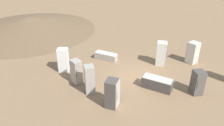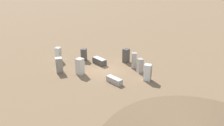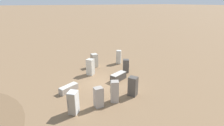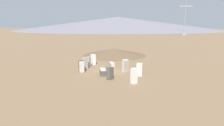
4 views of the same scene
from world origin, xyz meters
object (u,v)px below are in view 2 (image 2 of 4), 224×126
(discarded_fridge_2, at_px, (126,56))
(discarded_fridge_7, at_px, (134,60))
(discarded_fridge_9, at_px, (99,61))
(discarded_fridge_6, at_px, (58,54))
(discarded_fridge_3, at_px, (114,80))
(discarded_fridge_4, at_px, (59,65))
(discarded_fridge_1, at_px, (84,55))
(discarded_fridge_5, at_px, (80,66))
(discarded_fridge_8, at_px, (148,72))
(discarded_fridge_0, at_px, (140,66))

(discarded_fridge_2, xyz_separation_m, discarded_fridge_7, (0.19, -1.98, 0.07))
(discarded_fridge_9, bearing_deg, discarded_fridge_6, 127.48)
(discarded_fridge_9, bearing_deg, discarded_fridge_3, -111.97)
(discarded_fridge_4, bearing_deg, discarded_fridge_1, -143.81)
(discarded_fridge_2, relative_size, discarded_fridge_9, 0.84)
(discarded_fridge_3, xyz_separation_m, discarded_fridge_5, (-2.84, 3.34, 0.63))
(discarded_fridge_4, relative_size, discarded_fridge_9, 0.83)
(discarded_fridge_3, height_order, discarded_fridge_7, discarded_fridge_7)
(discarded_fridge_6, bearing_deg, discarded_fridge_3, 66.75)
(discarded_fridge_7, bearing_deg, discarded_fridge_4, 13.11)
(discarded_fridge_2, bearing_deg, discarded_fridge_1, 122.37)
(discarded_fridge_1, height_order, discarded_fridge_3, discarded_fridge_1)
(discarded_fridge_1, height_order, discarded_fridge_8, discarded_fridge_8)
(discarded_fridge_5, relative_size, discarded_fridge_7, 0.99)
(discarded_fridge_3, bearing_deg, discarded_fridge_9, 65.48)
(discarded_fridge_2, bearing_deg, discarded_fridge_0, -117.72)
(discarded_fridge_3, bearing_deg, discarded_fridge_7, 14.89)
(discarded_fridge_1, relative_size, discarded_fridge_7, 0.84)
(discarded_fridge_4, bearing_deg, discarded_fridge_9, -172.60)
(discarded_fridge_8, distance_m, discarded_fridge_9, 6.93)
(discarded_fridge_5, bearing_deg, discarded_fridge_7, -41.13)
(discarded_fridge_3, relative_size, discarded_fridge_5, 1.06)
(discarded_fridge_1, xyz_separation_m, discarded_fridge_2, (4.88, -2.38, 0.08))
(discarded_fridge_2, distance_m, discarded_fridge_5, 6.43)
(discarded_fridge_5, height_order, discarded_fridge_6, discarded_fridge_5)
(discarded_fridge_8, bearing_deg, discarded_fridge_6, -96.24)
(discarded_fridge_0, relative_size, discarded_fridge_7, 0.90)
(discarded_fridge_0, relative_size, discarded_fridge_4, 0.98)
(discarded_fridge_9, bearing_deg, discarded_fridge_4, 165.86)
(discarded_fridge_2, distance_m, discarded_fridge_7, 1.99)
(discarded_fridge_0, bearing_deg, discarded_fridge_8, -92.93)
(discarded_fridge_4, bearing_deg, discarded_fridge_3, 136.22)
(discarded_fridge_4, bearing_deg, discarded_fridge_7, 167.90)
(discarded_fridge_2, distance_m, discarded_fridge_4, 8.36)
(discarded_fridge_3, height_order, discarded_fridge_6, discarded_fridge_6)
(discarded_fridge_4, relative_size, discarded_fridge_7, 0.92)
(discarded_fridge_3, bearing_deg, discarded_fridge_6, 95.17)
(discarded_fridge_1, relative_size, discarded_fridge_4, 0.92)
(discarded_fridge_1, xyz_separation_m, discarded_fridge_5, (-1.35, -3.94, 0.14))
(discarded_fridge_1, distance_m, discarded_fridge_2, 5.43)
(discarded_fridge_0, height_order, discarded_fridge_6, discarded_fridge_6)
(discarded_fridge_0, height_order, discarded_fridge_1, discarded_fridge_0)
(discarded_fridge_0, distance_m, discarded_fridge_2, 3.47)
(discarded_fridge_4, bearing_deg, discarded_fridge_8, 147.84)
(discarded_fridge_0, xyz_separation_m, discarded_fridge_1, (-5.12, 5.84, -0.05))
(discarded_fridge_4, distance_m, discarded_fridge_9, 5.05)
(discarded_fridge_5, xyz_separation_m, discarded_fridge_6, (-1.77, 4.79, -0.02))
(discarded_fridge_2, relative_size, discarded_fridge_8, 0.98)
(discarded_fridge_7, bearing_deg, discarded_fridge_5, 21.22)
(discarded_fridge_0, xyz_separation_m, discarded_fridge_9, (-3.62, 3.94, -0.46))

